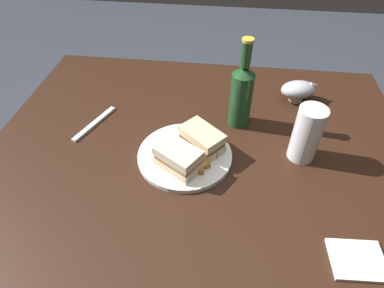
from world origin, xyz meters
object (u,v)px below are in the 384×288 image
Objects in this scene: gravy_boat at (299,90)px; napkin at (357,260)px; fork at (94,123)px; pint_glass at (306,137)px; cider_bottle at (242,94)px; sandwich_half_left at (178,159)px; sandwich_half_right at (202,139)px; plate at (185,155)px.

napkin is at bearing -83.56° from gravy_boat.
pint_glass is at bearing -73.94° from fork.
cider_bottle reaches higher than gravy_boat.
pint_glass reaches higher than sandwich_half_left.
cider_bottle reaches higher than pint_glass.
plate is at bearing -144.99° from sandwich_half_right.
gravy_boat is (0.02, 0.26, -0.03)m from pint_glass.
plate is 0.95× the size of cider_bottle.
sandwich_half_left is 0.98× the size of sandwich_half_right.
sandwich_half_left is 0.33m from fork.
cider_bottle is at bearing -143.31° from gravy_boat.
sandwich_half_left is 0.49× the size of cider_bottle.
sandwich_half_right is at bearing 57.63° from sandwich_half_left.
sandwich_half_right is 0.50× the size of cider_bottle.
napkin is (0.40, -0.20, -0.04)m from sandwich_half_left.
sandwich_half_right reaches higher than plate.
sandwich_half_right is 0.45m from napkin.
napkin is at bearing -38.88° from sandwich_half_right.
gravy_boat is at bearing 86.29° from pint_glass.
pint_glass is 1.44× the size of napkin.
sandwich_half_left is at bearing -124.15° from cider_bottle.
fork is (-0.69, 0.36, -0.00)m from napkin.
sandwich_half_right is 1.23× the size of napkin.
pint_glass is 0.59× the size of cider_bottle.
sandwich_half_left is at bearing -133.14° from gravy_boat.
fork is at bearing -171.53° from cider_bottle.
cider_bottle is at bearing 55.85° from sandwich_half_left.
pint_glass is 0.61m from fork.
napkin is at bearing -74.90° from pint_glass.
fork is at bearing 152.48° from napkin.
napkin is (0.25, -0.42, -0.10)m from cider_bottle.
cider_bottle reaches higher than sandwich_half_left.
plate is 1.42× the size of fork.
pint_glass is (0.32, 0.10, 0.02)m from sandwich_half_left.
sandwich_half_right reaches higher than gravy_boat.
gravy_boat is 1.22× the size of napkin.
sandwich_half_left reaches higher than fork.
pint_glass is at bearing -35.64° from cider_bottle.
fork is at bearing 174.47° from pint_glass.
pint_glass is at bearing 16.83° from sandwich_half_left.
sandwich_half_left is at bearing 153.36° from napkin.
sandwich_half_right is 1.01× the size of gravy_boat.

